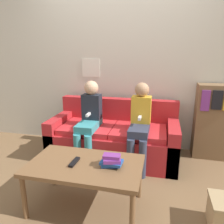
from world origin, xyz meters
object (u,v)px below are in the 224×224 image
couch (114,138)px  tv_remote (74,162)px  person_left (89,117)px  bookshelf (212,121)px  person_right (140,121)px  coffee_table (85,168)px

couch → tv_remote: size_ratio=9.82×
person_left → bookshelf: size_ratio=1.05×
person_left → person_right: size_ratio=1.00×
coffee_table → couch: bearing=88.4°
person_right → coffee_table: bearing=-113.7°
person_left → tv_remote: (0.17, -0.90, -0.14)m
couch → person_left: 0.47m
person_left → bookshelf: person_left is taller
couch → bookshelf: bookshelf is taller
bookshelf → person_right: bearing=-152.3°
couch → person_left: person_left is taller
coffee_table → bookshelf: (1.31, 1.37, 0.10)m
coffee_table → tv_remote: size_ratio=5.95×
coffee_table → tv_remote: 0.11m
tv_remote → bookshelf: (1.40, 1.38, 0.05)m
couch → tv_remote: 1.11m
couch → tv_remote: (-0.12, -1.08, 0.19)m
person_left → person_right: bearing=-0.1°
person_left → couch: bearing=31.7°
person_left → tv_remote: size_ratio=6.17×
person_right → bookshelf: bearing=27.7°
person_right → couch: bearing=153.4°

